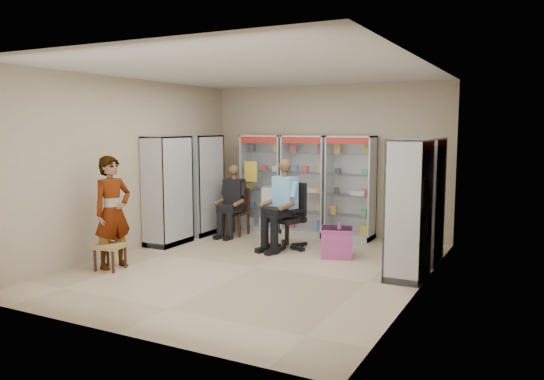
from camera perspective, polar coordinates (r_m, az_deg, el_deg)
The scene contains 18 objects.
floor at distance 8.33m, azimuth -1.81°, elevation -8.29°, with size 6.00×6.00×0.00m, color tan.
room_shell at distance 8.04m, azimuth -1.86°, elevation 5.38°, with size 5.02×6.02×3.01m.
cabinet_back_left at distance 11.12m, azimuth -0.86°, elevation 0.77°, with size 0.90×0.50×2.00m, color silver.
cabinet_back_mid at distance 10.71m, azimuth 3.63°, elevation 0.53°, with size 0.90×0.50×2.00m, color #BABDC2.
cabinet_back_right at distance 10.37m, azimuth 8.45°, elevation 0.26°, with size 0.90×0.50×2.00m, color silver.
cabinet_right_far at distance 8.87m, azimuth 16.08°, elevation -1.03°, with size 0.50×0.90×2.00m, color silver.
cabinet_right_near at distance 7.80m, azimuth 14.51°, elevation -2.03°, with size 0.50×0.90×2.00m, color #A9ADB1.
cabinet_left_far at distance 10.81m, azimuth -7.54°, elevation 0.54°, with size 0.50×0.90×2.00m, color silver.
cabinet_left_near at distance 9.94m, azimuth -11.16°, elevation -0.08°, with size 0.50×0.90×2.00m, color #B8BCC0.
wooden_chair at distance 10.68m, azimuth -3.88°, elevation -2.36°, with size 0.42×0.42×0.94m, color black.
seated_customer at distance 10.61m, azimuth -4.03°, elevation -1.33°, with size 0.44×0.60×1.34m, color black, non-canonical shape.
office_chair at distance 9.45m, azimuth 1.62°, elevation -2.80°, with size 0.65×0.65×1.18m, color black.
seated_shopkeeper at distance 9.38m, azimuth 1.49°, elevation -1.87°, with size 0.49×0.69×1.51m, color #6FA0DD, non-canonical shape.
pink_trunk at distance 8.99m, azimuth 7.01°, elevation -5.60°, with size 0.51×0.49×0.49m, color #B8499A.
tea_glass at distance 8.85m, azimuth 7.26°, elevation -3.82°, with size 0.07×0.07×0.11m, color #5F1D08.
woven_stool_a at distance 8.70m, azimuth 13.25°, elevation -6.52°, with size 0.38×0.38×0.38m, color #AD8B49.
woven_stool_b at distance 8.50m, azimuth -17.00°, elevation -6.89°, with size 0.40×0.40×0.40m, color #97663F.
standing_man at distance 8.50m, azimuth -16.77°, elevation -2.30°, with size 0.63×0.41×1.73m, color #9B9B9E.
Camera 1 is at (3.91, -7.03, 2.17)m, focal length 35.00 mm.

